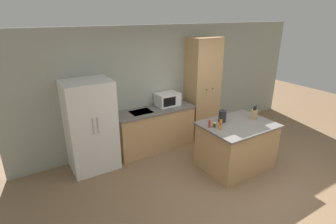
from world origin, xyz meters
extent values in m
plane|color=#846647|center=(0.00, 0.00, 0.00)|extent=(14.00, 14.00, 0.00)
cube|color=#9EA393|center=(0.00, 2.33, 1.30)|extent=(7.20, 0.06, 2.60)
cube|color=white|center=(-2.10, 1.96, 0.86)|extent=(0.85, 0.69, 1.72)
cylinder|color=silver|center=(-2.14, 1.60, 1.00)|extent=(0.02, 0.02, 0.30)
cylinder|color=silver|center=(-2.06, 1.60, 1.00)|extent=(0.02, 0.02, 0.30)
cube|color=tan|center=(-0.73, 2.01, 0.44)|extent=(1.71, 0.58, 0.88)
cube|color=slate|center=(-0.73, 2.01, 0.89)|extent=(1.75, 0.62, 0.03)
cube|color=#9EA0A3|center=(-1.04, 2.01, 0.90)|extent=(0.44, 0.34, 0.01)
cube|color=tan|center=(0.58, 2.04, 1.16)|extent=(0.71, 0.51, 2.33)
sphere|color=black|center=(0.49, 1.78, 1.21)|extent=(0.02, 0.02, 0.02)
sphere|color=black|center=(0.66, 1.78, 1.21)|extent=(0.02, 0.02, 0.02)
cube|color=tan|center=(0.24, 0.54, 0.43)|extent=(1.27, 0.95, 0.86)
cube|color=slate|center=(0.24, 0.54, 0.88)|extent=(1.33, 1.01, 0.03)
cube|color=white|center=(-0.35, 2.09, 1.05)|extent=(0.50, 0.37, 0.27)
cube|color=black|center=(-0.41, 1.91, 1.05)|extent=(0.30, 0.01, 0.19)
cube|color=tan|center=(0.67, 0.56, 0.98)|extent=(0.10, 0.08, 0.18)
cylinder|color=black|center=(0.64, 0.55, 1.11)|extent=(0.02, 0.02, 0.08)
cylinder|color=black|center=(0.65, 0.56, 1.11)|extent=(0.02, 0.02, 0.08)
cylinder|color=black|center=(0.67, 0.55, 1.11)|extent=(0.02, 0.02, 0.06)
cylinder|color=black|center=(0.68, 0.57, 1.11)|extent=(0.02, 0.02, 0.07)
cylinder|color=black|center=(0.70, 0.56, 1.12)|extent=(0.02, 0.02, 0.10)
cylinder|color=#563319|center=(-0.24, 0.66, 0.93)|extent=(0.06, 0.06, 0.07)
cylinder|color=#E5DB4C|center=(-0.24, 0.66, 0.97)|extent=(0.04, 0.04, 0.02)
cylinder|color=#B2281E|center=(-0.31, 0.71, 0.95)|extent=(0.04, 0.04, 0.12)
cylinder|color=red|center=(-0.31, 0.71, 1.02)|extent=(0.03, 0.03, 0.03)
cylinder|color=orange|center=(-0.12, 0.63, 0.97)|extent=(0.05, 0.05, 0.14)
cylinder|color=black|center=(-0.12, 0.63, 1.05)|extent=(0.04, 0.04, 0.03)
cylinder|color=orange|center=(-0.21, 0.54, 0.94)|extent=(0.05, 0.05, 0.09)
cylinder|color=red|center=(-0.21, 0.54, 0.99)|extent=(0.04, 0.04, 0.02)
cylinder|color=#232326|center=(0.06, 0.78, 1.01)|extent=(0.15, 0.15, 0.22)
sphere|color=#262628|center=(0.06, 0.78, 1.13)|extent=(0.02, 0.02, 0.02)
camera|label=1|loc=(-3.21, -2.57, 2.82)|focal=28.00mm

